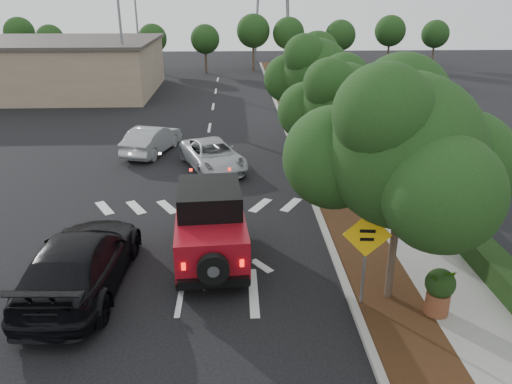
{
  "coord_description": "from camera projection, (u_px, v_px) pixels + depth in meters",
  "views": [
    {
      "loc": [
        1.57,
        -11.75,
        7.73
      ],
      "look_at": [
        2.2,
        3.0,
        1.78
      ],
      "focal_mm": 35.0,
      "sensor_mm": 36.0,
      "label": 1
    }
  ],
  "objects": [
    {
      "name": "street_tree_near",
      "position": [
        387.0,
        299.0,
        13.47
      ],
      "size": [
        3.8,
        3.8,
        5.92
      ],
      "primitive_type": null,
      "color": "#153311",
      "rests_on": "ground"
    },
    {
      "name": "terracotta_planter",
      "position": [
        440.0,
        287.0,
        12.42
      ],
      "size": [
        0.75,
        0.75,
        1.31
      ],
      "rotation": [
        0.0,
        0.0,
        0.06
      ],
      "color": "brown",
      "rests_on": "ground"
    },
    {
      "name": "red_jeep",
      "position": [
        210.0,
        223.0,
        15.15
      ],
      "size": [
        2.32,
        4.67,
        2.34
      ],
      "rotation": [
        0.0,
        0.0,
        0.07
      ],
      "color": "black",
      "rests_on": "ground"
    },
    {
      "name": "street_tree_mid",
      "position": [
        337.0,
        199.0,
        19.96
      ],
      "size": [
        3.2,
        3.2,
        5.32
      ],
      "primitive_type": null,
      "color": "#153311",
      "rests_on": "ground"
    },
    {
      "name": "silver_suv_ahead",
      "position": [
        213.0,
        155.0,
        23.18
      ],
      "size": [
        3.68,
        5.14,
        1.3
      ],
      "primitive_type": "imported",
      "rotation": [
        0.0,
        0.0,
        0.36
      ],
      "color": "#B0B2B8",
      "rests_on": "ground"
    },
    {
      "name": "sidewalk",
      "position": [
        353.0,
        155.0,
        25.11
      ],
      "size": [
        2.0,
        70.0,
        0.12
      ],
      "primitive_type": "cube",
      "color": "gray",
      "rests_on": "ground"
    },
    {
      "name": "street_tree_far",
      "position": [
        313.0,
        151.0,
        25.98
      ],
      "size": [
        3.4,
        3.4,
        5.62
      ],
      "primitive_type": null,
      "color": "#153311",
      "rests_on": "ground"
    },
    {
      "name": "ground",
      "position": [
        181.0,
        294.0,
        13.71
      ],
      "size": [
        120.0,
        120.0,
        0.0
      ],
      "primitive_type": "plane",
      "color": "black",
      "rests_on": "ground"
    },
    {
      "name": "planting_strip",
      "position": [
        316.0,
        156.0,
        25.03
      ],
      "size": [
        1.8,
        70.0,
        0.12
      ],
      "primitive_type": "cube",
      "color": "black",
      "rests_on": "ground"
    },
    {
      "name": "commercial_building",
      "position": [
        16.0,
        68.0,
        40.13
      ],
      "size": [
        22.0,
        12.0,
        4.0
      ],
      "primitive_type": "cube",
      "color": "#83745B",
      "rests_on": "ground"
    },
    {
      "name": "speed_hump_sign",
      "position": [
        366.0,
        246.0,
        12.48
      ],
      "size": [
        1.22,
        0.15,
        2.6
      ],
      "rotation": [
        0.0,
        0.0,
        -0.1
      ],
      "color": "slate",
      "rests_on": "ground"
    },
    {
      "name": "black_suv_oncoming",
      "position": [
        81.0,
        261.0,
        13.69
      ],
      "size": [
        2.57,
        5.86,
        1.68
      ],
      "primitive_type": "imported",
      "rotation": [
        0.0,
        0.0,
        3.1
      ],
      "color": "black",
      "rests_on": "ground"
    },
    {
      "name": "parked_suv",
      "position": [
        70.0,
        92.0,
        37.3
      ],
      "size": [
        4.51,
        2.94,
        1.43
      ],
      "primitive_type": "imported",
      "rotation": [
        0.0,
        0.0,
        1.9
      ],
      "color": "#ACB0B4",
      "rests_on": "ground"
    },
    {
      "name": "light_pole_a",
      "position": [
        128.0,
        102.0,
        37.55
      ],
      "size": [
        2.0,
        0.22,
        9.0
      ],
      "primitive_type": null,
      "color": "slate",
      "rests_on": "ground"
    },
    {
      "name": "hedge",
      "position": [
        381.0,
        148.0,
        25.04
      ],
      "size": [
        0.8,
        70.0,
        0.8
      ],
      "primitive_type": "cube",
      "color": "black",
      "rests_on": "ground"
    },
    {
      "name": "curb",
      "position": [
        296.0,
        156.0,
        24.99
      ],
      "size": [
        0.2,
        70.0,
        0.15
      ],
      "primitive_type": "cube",
      "color": "#9E9B93",
      "rests_on": "ground"
    },
    {
      "name": "light_pole_b",
      "position": [
        141.0,
        77.0,
        48.62
      ],
      "size": [
        2.0,
        0.22,
        9.0
      ],
      "primitive_type": null,
      "color": "slate",
      "rests_on": "ground"
    },
    {
      "name": "silver_sedan_oncoming",
      "position": [
        152.0,
        140.0,
        25.41
      ],
      "size": [
        2.67,
        4.53,
        1.41
      ],
      "primitive_type": "imported",
      "rotation": [
        0.0,
        0.0,
        2.85
      ],
      "color": "#989A9F",
      "rests_on": "ground"
    },
    {
      "name": "transmission_tower",
      "position": [
        272.0,
        62.0,
        58.43
      ],
      "size": [
        7.0,
        4.0,
        28.0
      ],
      "primitive_type": null,
      "color": "slate",
      "rests_on": "ground"
    }
  ]
}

